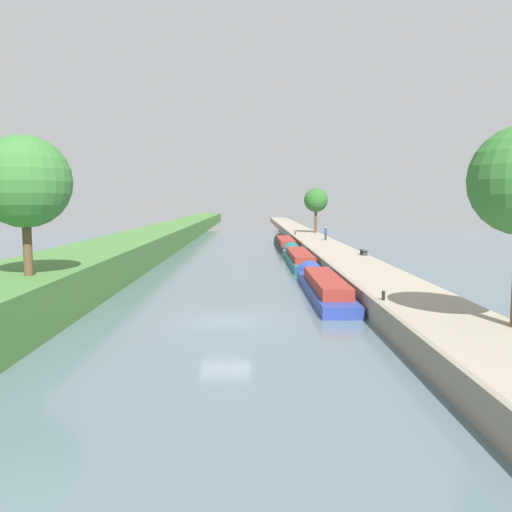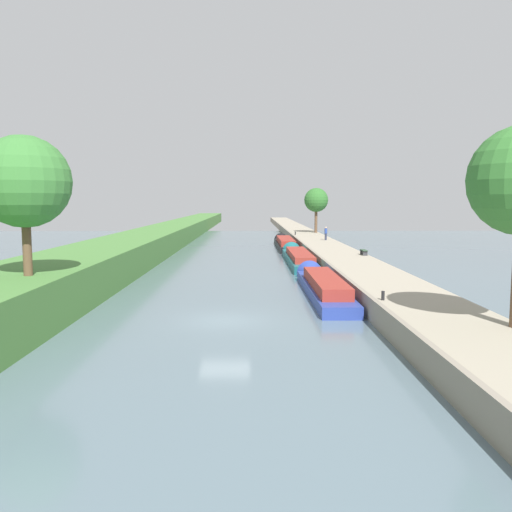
# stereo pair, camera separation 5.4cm
# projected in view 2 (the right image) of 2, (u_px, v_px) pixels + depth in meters

# --- Properties ---
(ground_plane) EXTENTS (160.00, 160.00, 0.00)m
(ground_plane) POSITION_uv_depth(u_px,v_px,m) (225.00, 321.00, 26.15)
(ground_plane) COLOR slate
(left_grassy_bank) EXTENTS (6.28, 260.00, 2.43)m
(left_grassy_bank) POSITION_uv_depth(u_px,v_px,m) (12.00, 297.00, 25.91)
(left_grassy_bank) COLOR #477A38
(left_grassy_bank) RESTS_ON ground_plane
(right_towpath) EXTENTS (4.43, 260.00, 1.16)m
(right_towpath) POSITION_uv_depth(u_px,v_px,m) (417.00, 309.00, 26.18)
(right_towpath) COLOR #9E937F
(right_towpath) RESTS_ON ground_plane
(stone_quay) EXTENTS (0.25, 260.00, 1.21)m
(stone_quay) POSITION_uv_depth(u_px,v_px,m) (371.00, 309.00, 26.16)
(stone_quay) COLOR gray
(stone_quay) RESTS_ON ground_plane
(narrowboat_blue) EXTENTS (2.09, 15.07, 1.99)m
(narrowboat_blue) POSITION_uv_depth(u_px,v_px,m) (322.00, 285.00, 33.83)
(narrowboat_blue) COLOR #283D93
(narrowboat_blue) RESTS_ON ground_plane
(narrowboat_teal) EXTENTS (2.18, 17.18, 2.07)m
(narrowboat_teal) POSITION_uv_depth(u_px,v_px,m) (298.00, 257.00, 51.06)
(narrowboat_teal) COLOR #195B60
(narrowboat_teal) RESTS_ON ground_plane
(narrowboat_black) EXTENTS (2.13, 17.16, 2.02)m
(narrowboat_black) POSITION_uv_depth(u_px,v_px,m) (285.00, 243.00, 67.87)
(narrowboat_black) COLOR black
(narrowboat_black) RESTS_ON ground_plane
(tree_rightbank_midnear) EXTENTS (3.63, 3.63, 6.80)m
(tree_rightbank_midnear) POSITION_uv_depth(u_px,v_px,m) (316.00, 200.00, 79.46)
(tree_rightbank_midnear) COLOR brown
(tree_rightbank_midnear) RESTS_ON right_towpath
(tree_leftbank_downstream) EXTENTS (4.31, 4.31, 6.58)m
(tree_leftbank_downstream) POSITION_uv_depth(u_px,v_px,m) (24.00, 182.00, 24.39)
(tree_leftbank_downstream) COLOR brown
(tree_leftbank_downstream) RESTS_ON left_grassy_bank
(person_walking) EXTENTS (0.34, 0.34, 1.66)m
(person_walking) POSITION_uv_depth(u_px,v_px,m) (326.00, 233.00, 64.69)
(person_walking) COLOR #282D42
(person_walking) RESTS_ON right_towpath
(mooring_bollard_near) EXTENTS (0.16, 0.16, 0.45)m
(mooring_bollard_near) POSITION_uv_depth(u_px,v_px,m) (383.00, 296.00, 25.40)
(mooring_bollard_near) COLOR black
(mooring_bollard_near) RESTS_ON right_towpath
(mooring_bollard_far) EXTENTS (0.16, 0.16, 0.45)m
(mooring_bollard_far) POSITION_uv_depth(u_px,v_px,m) (295.00, 233.00, 75.22)
(mooring_bollard_far) COLOR black
(mooring_bollard_far) RESTS_ON right_towpath
(park_bench) EXTENTS (0.44, 1.50, 0.47)m
(park_bench) POSITION_uv_depth(u_px,v_px,m) (364.00, 251.00, 46.71)
(park_bench) COLOR #333338
(park_bench) RESTS_ON right_towpath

